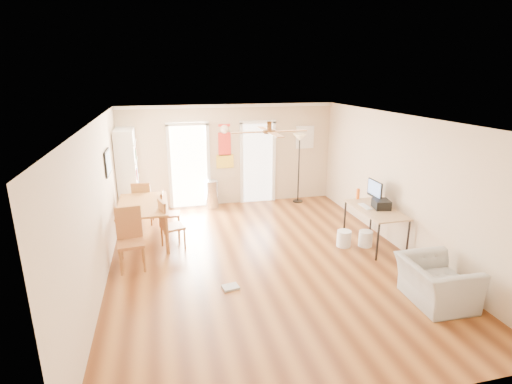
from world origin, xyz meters
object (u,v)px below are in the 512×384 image
object	(u,v)px
trash_can	(212,194)
dining_chair_right_b	(172,224)
printer	(381,204)
dining_chair_right_a	(171,212)
dining_chair_far	(143,203)
torchiere_lamp	(299,169)
bookshelf	(128,174)
wastebasket_b	(365,239)
computer_desk	(374,227)
dining_chair_near	(130,240)
dining_table	(144,223)
armchair	(436,282)
wastebasket_a	(344,239)

from	to	relation	value
trash_can	dining_chair_right_b	bearing A→B (deg)	-115.39
dining_chair_right_b	printer	xyz separation A→B (m)	(4.05, -0.80, 0.35)
dining_chair_right_a	dining_chair_far	size ratio (longest dim) A/B	0.90
dining_chair_far	torchiere_lamp	size ratio (longest dim) A/B	0.54
bookshelf	wastebasket_b	size ratio (longest dim) A/B	6.74
wastebasket_b	torchiere_lamp	bearing A→B (deg)	96.59
trash_can	dining_chair_far	bearing A→B (deg)	-156.39
dining_chair_far	torchiere_lamp	bearing A→B (deg)	-164.21
dining_chair_right_b	computer_desk	size ratio (longest dim) A/B	0.70
dining_chair_near	dining_chair_right_b	bearing A→B (deg)	38.77
dining_table	printer	bearing A→B (deg)	-15.48
dining_table	dining_chair_right_a	world-z (taller)	dining_chair_right_a
bookshelf	torchiere_lamp	bearing A→B (deg)	6.55
bookshelf	armchair	world-z (taller)	bookshelf
bookshelf	armchair	bearing A→B (deg)	-42.34
dining_chair_far	armchair	world-z (taller)	dining_chair_far
dining_chair_far	computer_desk	bearing A→B (deg)	159.07
wastebasket_a	bookshelf	bearing A→B (deg)	146.61
dining_chair_right_b	wastebasket_a	distance (m)	3.42
dining_chair_near	wastebasket_a	xyz separation A→B (m)	(4.06, -0.01, -0.38)
dining_chair_right_b	armchair	world-z (taller)	dining_chair_right_b
armchair	dining_chair_right_b	bearing A→B (deg)	54.19
dining_chair_near	printer	world-z (taller)	dining_chair_near
wastebasket_b	bookshelf	bearing A→B (deg)	148.27
computer_desk	dining_chair_right_a	bearing A→B (deg)	157.07
dining_chair_right_b	armchair	xyz separation A→B (m)	(3.75, -2.93, -0.17)
bookshelf	dining_chair_far	bearing A→B (deg)	-53.87
trash_can	dining_chair_near	bearing A→B (deg)	-121.27
printer	armchair	world-z (taller)	printer
torchiere_lamp	printer	xyz separation A→B (m)	(0.65, -3.01, -0.07)
dining_chair_far	trash_can	size ratio (longest dim) A/B	1.39
printer	bookshelf	bearing A→B (deg)	161.29
dining_chair_near	torchiere_lamp	xyz separation A→B (m)	(4.14, 2.93, 0.38)
torchiere_lamp	wastebasket_b	size ratio (longest dim) A/B	5.85
printer	dining_chair_right_a	bearing A→B (deg)	168.66
dining_table	dining_chair_right_a	size ratio (longest dim) A/B	1.79
dining_chair_near	bookshelf	bearing A→B (deg)	87.85
computer_desk	armchair	world-z (taller)	computer_desk
dining_table	trash_can	xyz separation A→B (m)	(1.62, 1.78, -0.04)
trash_can	printer	bearing A→B (deg)	-45.72
dining_chair_near	trash_can	distance (m)	3.50
bookshelf	dining_table	world-z (taller)	bookshelf
computer_desk	dining_chair_near	bearing A→B (deg)	179.21
wastebasket_a	armchair	distance (m)	2.23
computer_desk	armchair	size ratio (longest dim) A/B	1.39
dining_chair_right_b	dining_chair_near	xyz separation A→B (m)	(-0.74, -0.73, 0.05)
dining_chair_far	printer	distance (m)	5.21
bookshelf	dining_chair_near	xyz separation A→B (m)	(0.18, -2.78, -0.52)
computer_desk	wastebasket_a	distance (m)	0.66
dining_chair_near	trash_can	size ratio (longest dim) A/B	1.51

